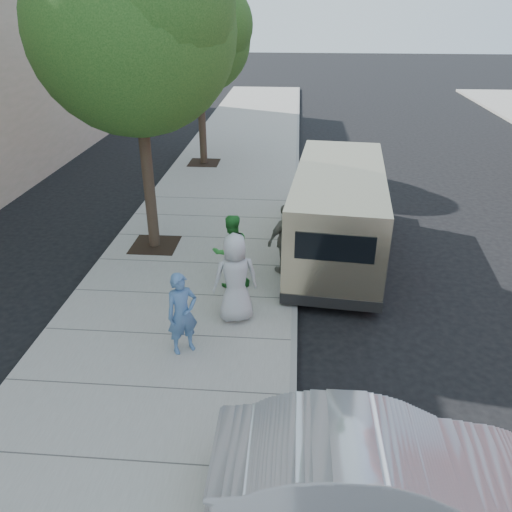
{
  "coord_description": "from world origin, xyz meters",
  "views": [
    {
      "loc": [
        1.33,
        -9.29,
        5.94
      ],
      "look_at": [
        0.58,
        0.12,
        1.1
      ],
      "focal_mm": 35.0,
      "sensor_mm": 36.0,
      "label": 1
    }
  ],
  "objects_px": {
    "tree_far": "(199,34)",
    "person_green_shirt": "(231,251)",
    "van": "(338,211)",
    "person_striped_polo": "(286,239)",
    "sedan": "(376,473)",
    "parking_meter": "(288,241)",
    "person_officer": "(182,314)",
    "tree_near": "(134,21)",
    "person_gray_shirt": "(235,278)"
  },
  "relations": [
    {
      "from": "person_gray_shirt",
      "to": "van",
      "type": "bearing_deg",
      "value": -140.88
    },
    {
      "from": "sedan",
      "to": "person_green_shirt",
      "type": "distance_m",
      "value": 5.91
    },
    {
      "from": "person_officer",
      "to": "tree_far",
      "type": "bearing_deg",
      "value": 63.74
    },
    {
      "from": "tree_far",
      "to": "person_gray_shirt",
      "type": "bearing_deg",
      "value": -76.99
    },
    {
      "from": "tree_far",
      "to": "person_green_shirt",
      "type": "height_order",
      "value": "tree_far"
    },
    {
      "from": "van",
      "to": "person_striped_polo",
      "type": "xyz_separation_m",
      "value": [
        -1.25,
        -1.28,
        -0.22
      ]
    },
    {
      "from": "tree_far",
      "to": "person_green_shirt",
      "type": "bearing_deg",
      "value": -76.68
    },
    {
      "from": "person_officer",
      "to": "tree_near",
      "type": "bearing_deg",
      "value": 76.79
    },
    {
      "from": "sedan",
      "to": "person_green_shirt",
      "type": "height_order",
      "value": "person_green_shirt"
    },
    {
      "from": "person_officer",
      "to": "person_gray_shirt",
      "type": "xyz_separation_m",
      "value": [
        0.83,
        1.11,
        0.13
      ]
    },
    {
      "from": "person_green_shirt",
      "to": "sedan",
      "type": "bearing_deg",
      "value": 94.93
    },
    {
      "from": "person_green_shirt",
      "to": "van",
      "type": "bearing_deg",
      "value": -160.24
    },
    {
      "from": "parking_meter",
      "to": "person_striped_polo",
      "type": "bearing_deg",
      "value": 95.46
    },
    {
      "from": "tree_near",
      "to": "person_officer",
      "type": "height_order",
      "value": "tree_near"
    },
    {
      "from": "sedan",
      "to": "person_officer",
      "type": "distance_m",
      "value": 4.25
    },
    {
      "from": "tree_far",
      "to": "person_striped_polo",
      "type": "relative_size",
      "value": 3.8
    },
    {
      "from": "person_striped_polo",
      "to": "tree_near",
      "type": "bearing_deg",
      "value": -55.9
    },
    {
      "from": "sedan",
      "to": "person_gray_shirt",
      "type": "height_order",
      "value": "person_gray_shirt"
    },
    {
      "from": "parking_meter",
      "to": "person_green_shirt",
      "type": "relative_size",
      "value": 0.73
    },
    {
      "from": "person_gray_shirt",
      "to": "person_striped_polo",
      "type": "height_order",
      "value": "person_gray_shirt"
    },
    {
      "from": "tree_far",
      "to": "sedan",
      "type": "distance_m",
      "value": 16.18
    },
    {
      "from": "tree_near",
      "to": "person_officer",
      "type": "xyz_separation_m",
      "value": [
        1.67,
        -4.35,
        -4.6
      ]
    },
    {
      "from": "sedan",
      "to": "person_striped_polo",
      "type": "height_order",
      "value": "person_striped_polo"
    },
    {
      "from": "parking_meter",
      "to": "person_gray_shirt",
      "type": "height_order",
      "value": "person_gray_shirt"
    },
    {
      "from": "parking_meter",
      "to": "person_officer",
      "type": "xyz_separation_m",
      "value": [
        -1.83,
        -2.92,
        -0.12
      ]
    },
    {
      "from": "tree_near",
      "to": "parking_meter",
      "type": "xyz_separation_m",
      "value": [
        3.5,
        -1.43,
        -4.48
      ]
    },
    {
      "from": "tree_far",
      "to": "person_gray_shirt",
      "type": "distance_m",
      "value": 11.75
    },
    {
      "from": "tree_far",
      "to": "person_green_shirt",
      "type": "relative_size",
      "value": 3.77
    },
    {
      "from": "tree_near",
      "to": "person_green_shirt",
      "type": "relative_size",
      "value": 4.37
    },
    {
      "from": "parking_meter",
      "to": "person_striped_polo",
      "type": "height_order",
      "value": "person_striped_polo"
    },
    {
      "from": "person_officer",
      "to": "person_striped_polo",
      "type": "xyz_separation_m",
      "value": [
        1.78,
        3.16,
        0.06
      ]
    },
    {
      "from": "person_gray_shirt",
      "to": "person_officer",
      "type": "bearing_deg",
      "value": 35.76
    },
    {
      "from": "van",
      "to": "person_striped_polo",
      "type": "relative_size",
      "value": 3.73
    },
    {
      "from": "parking_meter",
      "to": "person_gray_shirt",
      "type": "relative_size",
      "value": 0.68
    },
    {
      "from": "tree_far",
      "to": "tree_near",
      "type": "bearing_deg",
      "value": -90.0
    },
    {
      "from": "sedan",
      "to": "person_gray_shirt",
      "type": "bearing_deg",
      "value": 28.29
    },
    {
      "from": "sedan",
      "to": "person_green_shirt",
      "type": "xyz_separation_m",
      "value": [
        -2.48,
        5.36,
        0.33
      ]
    },
    {
      "from": "van",
      "to": "sedan",
      "type": "bearing_deg",
      "value": -84.36
    },
    {
      "from": "van",
      "to": "person_gray_shirt",
      "type": "relative_size",
      "value": 3.43
    },
    {
      "from": "sedan",
      "to": "person_gray_shirt",
      "type": "xyz_separation_m",
      "value": [
        -2.23,
        4.05,
        0.4
      ]
    },
    {
      "from": "tree_near",
      "to": "person_gray_shirt",
      "type": "height_order",
      "value": "tree_near"
    },
    {
      "from": "van",
      "to": "sedan",
      "type": "distance_m",
      "value": 7.41
    },
    {
      "from": "sedan",
      "to": "person_officer",
      "type": "xyz_separation_m",
      "value": [
        -3.06,
        2.94,
        0.26
      ]
    },
    {
      "from": "parking_meter",
      "to": "van",
      "type": "distance_m",
      "value": 1.95
    },
    {
      "from": "tree_near",
      "to": "person_striped_polo",
      "type": "xyz_separation_m",
      "value": [
        3.45,
        -1.18,
        -4.54
      ]
    },
    {
      "from": "tree_far",
      "to": "person_officer",
      "type": "distance_m",
      "value": 12.69
    },
    {
      "from": "parking_meter",
      "to": "sedan",
      "type": "distance_m",
      "value": 6.0
    },
    {
      "from": "sedan",
      "to": "person_striped_polo",
      "type": "bearing_deg",
      "value": 11.32
    },
    {
      "from": "person_green_shirt",
      "to": "person_striped_polo",
      "type": "xyz_separation_m",
      "value": [
        1.2,
        0.75,
        -0.01
      ]
    },
    {
      "from": "parking_meter",
      "to": "person_officer",
      "type": "relative_size",
      "value": 0.79
    }
  ]
}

